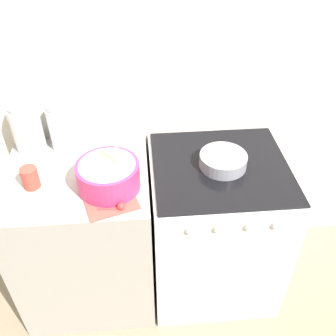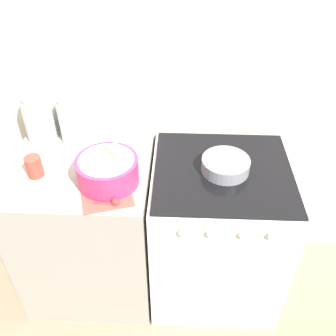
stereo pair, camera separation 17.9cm
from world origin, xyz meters
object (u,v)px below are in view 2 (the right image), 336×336
at_px(stove, 216,231).
at_px(baking_pan, 226,165).
at_px(tin_can, 34,167).
at_px(mixing_bowl, 107,169).
at_px(storage_jar_left, 39,121).
at_px(storage_jar_middle, 73,122).

distance_m(stove, baking_pan, 0.49).
height_order(baking_pan, tin_can, tin_can).
bearing_deg(stove, mixing_bowl, -168.54).
height_order(storage_jar_left, tin_can, storage_jar_left).
xyz_separation_m(stove, storage_jar_middle, (-0.79, 0.24, 0.56)).
relative_size(storage_jar_left, tin_can, 2.44).
bearing_deg(stove, baking_pan, -18.53).
relative_size(baking_pan, tin_can, 2.22).
bearing_deg(storage_jar_left, storage_jar_middle, 0.00).
relative_size(stove, tin_can, 8.54).
bearing_deg(storage_jar_middle, baking_pan, -16.66).
bearing_deg(storage_jar_middle, stove, -16.65).
relative_size(stove, baking_pan, 3.84).
relative_size(storage_jar_middle, tin_can, 2.38).
distance_m(storage_jar_left, tin_can, 0.33).
bearing_deg(mixing_bowl, storage_jar_left, 140.51).
bearing_deg(mixing_bowl, storage_jar_middle, 124.45).
bearing_deg(baking_pan, storage_jar_middle, 163.34).
relative_size(baking_pan, storage_jar_middle, 0.94).
xyz_separation_m(stove, tin_can, (-0.92, -0.08, 0.51)).
height_order(baking_pan, storage_jar_middle, storage_jar_middle).
bearing_deg(storage_jar_middle, mixing_bowl, -55.55).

